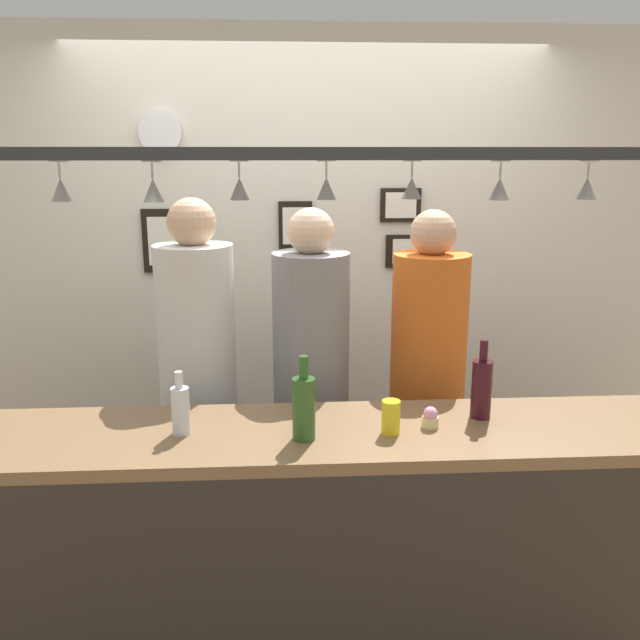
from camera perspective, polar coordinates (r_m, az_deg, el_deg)
name	(u,v)px	position (r m, az deg, el deg)	size (l,w,h in m)	color
ground_plane	(321,605)	(3.26, 0.12, -22.89)	(8.00, 8.00, 0.00)	olive
back_wall	(309,273)	(3.76, -0.94, 3.95)	(4.40, 0.06, 2.60)	silver
bar_counter	(331,532)	(2.47, 0.91, -17.44)	(2.70, 0.55, 0.99)	brown
overhead_glass_rack	(327,153)	(2.31, 0.63, 13.86)	(2.20, 0.36, 0.04)	black
hanging_wineglass_far_left	(61,188)	(2.43, -21.01, 10.32)	(0.07, 0.07, 0.13)	silver
hanging_wineglass_left	(153,189)	(2.30, -13.88, 10.68)	(0.07, 0.07, 0.13)	silver
hanging_wineglass_center_left	(239,187)	(2.35, -6.81, 11.05)	(0.07, 0.07, 0.13)	silver
hanging_wineglass_center	(328,187)	(2.36, 0.65, 11.15)	(0.07, 0.07, 0.13)	silver
hanging_wineglass_center_right	(412,187)	(2.41, 7.73, 11.09)	(0.07, 0.07, 0.13)	silver
hanging_wineglass_right	(499,187)	(2.41, 14.89, 10.75)	(0.07, 0.07, 0.13)	silver
hanging_wineglass_far_right	(587,187)	(2.54, 21.58, 10.39)	(0.07, 0.07, 0.13)	silver
person_left_white_patterned_shirt	(198,358)	(3.04, -10.28, -3.13)	(0.34, 0.34, 1.77)	#2D334C
person_middle_grey_shirt	(311,362)	(3.03, -0.75, -3.53)	(0.34, 0.34, 1.73)	#2D334C
person_right_orange_shirt	(428,361)	(3.10, 9.10, -3.43)	(0.34, 0.34, 1.72)	#2D334C
bottle_soda_clear	(180,409)	(2.44, -11.69, -7.35)	(0.06, 0.06, 0.23)	silver
bottle_wine_dark_red	(482,387)	(2.59, 13.46, -5.54)	(0.08, 0.08, 0.30)	#380F19
bottle_champagne_green	(304,407)	(2.34, -1.38, -7.31)	(0.08, 0.08, 0.30)	#2D5623
drink_can	(391,417)	(2.41, 5.99, -8.14)	(0.07, 0.07, 0.12)	yellow
cupcake	(430,418)	(2.49, 9.29, -8.15)	(0.06, 0.06, 0.08)	beige
picture_frame_upper_small	(401,205)	(3.73, 6.81, 9.60)	(0.22, 0.02, 0.18)	black
picture_frame_lower_pair	(413,251)	(3.77, 7.84, 5.77)	(0.30, 0.02, 0.18)	black
picture_frame_crest	(295,226)	(3.68, -2.09, 7.95)	(0.18, 0.02, 0.26)	black
picture_frame_caricature	(167,241)	(3.73, -12.76, 6.52)	(0.26, 0.02, 0.34)	black
wall_clock	(160,133)	(3.70, -13.34, 15.12)	(0.22, 0.22, 0.03)	white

